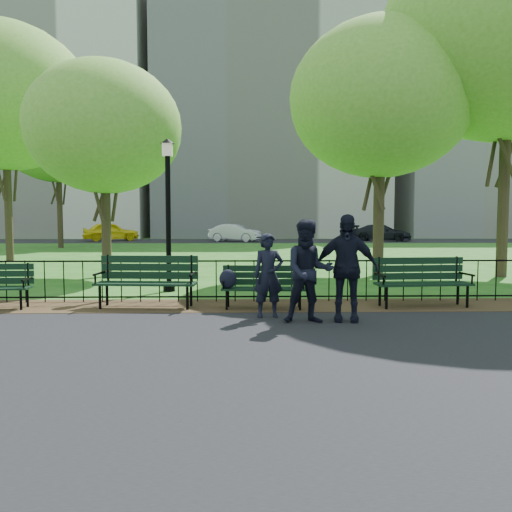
{
  "coord_description": "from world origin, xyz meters",
  "views": [
    {
      "loc": [
        -0.81,
        -8.5,
        1.72
      ],
      "look_at": [
        -0.57,
        1.5,
        1.02
      ],
      "focal_mm": 35.0,
      "sensor_mm": 36.0,
      "label": 1
    }
  ],
  "objects_px": {
    "tree_mid_e": "(509,31)",
    "tree_near_e": "(381,100)",
    "person_left": "(268,275)",
    "lamppost": "(168,209)",
    "sedan_silver": "(235,233)",
    "tree_mid_w": "(5,97)",
    "park_bench_main": "(251,281)",
    "person_right": "(346,268)",
    "park_bench_left_a": "(148,276)",
    "park_bench_right_a": "(421,276)",
    "person_mid": "(309,271)",
    "tree_near_w": "(104,128)",
    "tree_far_w": "(58,131)",
    "taxi": "(111,232)",
    "sedan_dark": "(382,233)"
  },
  "relations": [
    {
      "from": "park_bench_main",
      "to": "tree_far_w",
      "type": "relative_size",
      "value": 0.16
    },
    {
      "from": "tree_mid_w",
      "to": "sedan_silver",
      "type": "height_order",
      "value": "tree_mid_w"
    },
    {
      "from": "taxi",
      "to": "tree_far_w",
      "type": "bearing_deg",
      "value": 158.0
    },
    {
      "from": "lamppost",
      "to": "person_mid",
      "type": "xyz_separation_m",
      "value": [
        2.93,
        -3.92,
        -1.14
      ]
    },
    {
      "from": "tree_mid_e",
      "to": "person_mid",
      "type": "xyz_separation_m",
      "value": [
        -6.88,
        -6.89,
        -6.52
      ]
    },
    {
      "from": "person_mid",
      "to": "taxi",
      "type": "relative_size",
      "value": 0.37
    },
    {
      "from": "park_bench_left_a",
      "to": "tree_near_w",
      "type": "height_order",
      "value": "tree_near_w"
    },
    {
      "from": "park_bench_left_a",
      "to": "person_right",
      "type": "bearing_deg",
      "value": -17.86
    },
    {
      "from": "park_bench_right_a",
      "to": "person_left",
      "type": "distance_m",
      "value": 3.3
    },
    {
      "from": "tree_mid_e",
      "to": "tree_far_w",
      "type": "xyz_separation_m",
      "value": [
        -19.78,
        17.2,
        0.05
      ]
    },
    {
      "from": "park_bench_left_a",
      "to": "person_right",
      "type": "relative_size",
      "value": 1.1
    },
    {
      "from": "tree_near_w",
      "to": "person_mid",
      "type": "height_order",
      "value": "tree_near_w"
    },
    {
      "from": "park_bench_right_a",
      "to": "person_mid",
      "type": "distance_m",
      "value": 2.94
    },
    {
      "from": "park_bench_left_a",
      "to": "tree_far_w",
      "type": "bearing_deg",
      "value": 118.12
    },
    {
      "from": "park_bench_left_a",
      "to": "lamppost",
      "type": "relative_size",
      "value": 0.54
    },
    {
      "from": "tree_near_w",
      "to": "taxi",
      "type": "xyz_separation_m",
      "value": [
        -7.29,
        27.99,
        -3.74
      ]
    },
    {
      "from": "park_bench_right_a",
      "to": "tree_mid_e",
      "type": "xyz_separation_m",
      "value": [
        4.41,
        5.32,
        6.78
      ]
    },
    {
      "from": "park_bench_main",
      "to": "tree_mid_w",
      "type": "bearing_deg",
      "value": 134.02
    },
    {
      "from": "person_mid",
      "to": "taxi",
      "type": "bearing_deg",
      "value": 109.19
    },
    {
      "from": "tree_near_w",
      "to": "person_right",
      "type": "distance_m",
      "value": 10.0
    },
    {
      "from": "lamppost",
      "to": "sedan_silver",
      "type": "xyz_separation_m",
      "value": [
        1.12,
        29.55,
        -1.28
      ]
    },
    {
      "from": "person_mid",
      "to": "tree_near_w",
      "type": "bearing_deg",
      "value": 125.83
    },
    {
      "from": "park_bench_right_a",
      "to": "person_mid",
      "type": "relative_size",
      "value": 1.11
    },
    {
      "from": "park_bench_right_a",
      "to": "tree_near_w",
      "type": "height_order",
      "value": "tree_near_w"
    },
    {
      "from": "park_bench_left_a",
      "to": "tree_near_e",
      "type": "height_order",
      "value": "tree_near_e"
    },
    {
      "from": "park_bench_right_a",
      "to": "park_bench_left_a",
      "type": "bearing_deg",
      "value": 175.19
    },
    {
      "from": "park_bench_right_a",
      "to": "sedan_dark",
      "type": "bearing_deg",
      "value": 71.45
    },
    {
      "from": "park_bench_main",
      "to": "person_left",
      "type": "distance_m",
      "value": 0.94
    },
    {
      "from": "park_bench_right_a",
      "to": "sedan_dark",
      "type": "distance_m",
      "value": 33.94
    },
    {
      "from": "person_right",
      "to": "tree_mid_e",
      "type": "bearing_deg",
      "value": 57.65
    },
    {
      "from": "lamppost",
      "to": "person_right",
      "type": "xyz_separation_m",
      "value": [
        3.58,
        -3.79,
        -1.1
      ]
    },
    {
      "from": "person_right",
      "to": "park_bench_right_a",
      "type": "bearing_deg",
      "value": 48.72
    },
    {
      "from": "tree_near_w",
      "to": "sedan_silver",
      "type": "height_order",
      "value": "tree_near_w"
    },
    {
      "from": "sedan_silver",
      "to": "tree_far_w",
      "type": "bearing_deg",
      "value": 153.33
    },
    {
      "from": "lamppost",
      "to": "sedan_silver",
      "type": "bearing_deg",
      "value": 87.84
    },
    {
      "from": "tree_near_e",
      "to": "person_left",
      "type": "relative_size",
      "value": 5.28
    },
    {
      "from": "tree_near_w",
      "to": "tree_mid_w",
      "type": "height_order",
      "value": "tree_mid_w"
    },
    {
      "from": "person_left",
      "to": "person_right",
      "type": "xyz_separation_m",
      "value": [
        1.3,
        -0.38,
        0.17
      ]
    },
    {
      "from": "park_bench_main",
      "to": "park_bench_right_a",
      "type": "bearing_deg",
      "value": 6.63
    },
    {
      "from": "park_bench_left_a",
      "to": "lamppost",
      "type": "height_order",
      "value": "lamppost"
    },
    {
      "from": "tree_mid_e",
      "to": "tree_mid_w",
      "type": "bearing_deg",
      "value": 161.02
    },
    {
      "from": "lamppost",
      "to": "tree_mid_e",
      "type": "distance_m",
      "value": 11.57
    },
    {
      "from": "person_left",
      "to": "park_bench_main",
      "type": "bearing_deg",
      "value": 101.17
    },
    {
      "from": "tree_mid_w",
      "to": "tree_far_w",
      "type": "relative_size",
      "value": 0.92
    },
    {
      "from": "sedan_silver",
      "to": "tree_near_w",
      "type": "bearing_deg",
      "value": -164.54
    },
    {
      "from": "tree_mid_e",
      "to": "tree_near_e",
      "type": "bearing_deg",
      "value": 173.32
    },
    {
      "from": "sedan_silver",
      "to": "tree_mid_w",
      "type": "bearing_deg",
      "value": 178.87
    },
    {
      "from": "park_bench_right_a",
      "to": "lamppost",
      "type": "height_order",
      "value": "lamppost"
    },
    {
      "from": "person_left",
      "to": "tree_mid_e",
      "type": "bearing_deg",
      "value": 32.21
    },
    {
      "from": "tree_mid_w",
      "to": "person_left",
      "type": "relative_size",
      "value": 6.61
    }
  ]
}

